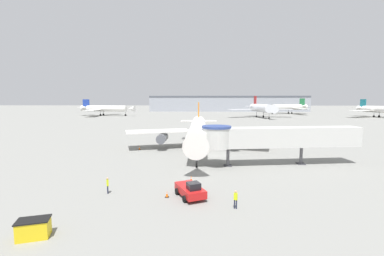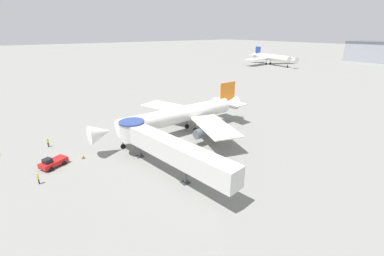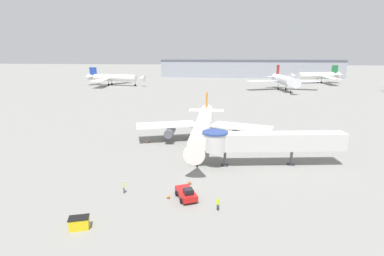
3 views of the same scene
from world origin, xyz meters
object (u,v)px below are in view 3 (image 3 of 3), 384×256
(ground_crew_marshaller, at_px, (124,186))
(background_jet_green_tail, at_px, (317,75))
(main_airplane, at_px, (203,126))
(service_container_yellow, at_px, (79,223))
(background_jet_blue_tail, at_px, (114,78))
(traffic_cone_near_nose, at_px, (190,181))
(traffic_cone_apron_front, at_px, (169,196))
(jet_bridge, at_px, (264,141))
(background_jet_red_tail, at_px, (284,80))
(pushback_tug_red, at_px, (186,193))
(traffic_cone_port_wing, at_px, (149,141))
(ground_crew_wing_walker, at_px, (218,203))

(ground_crew_marshaller, distance_m, background_jet_green_tail, 165.82)
(main_airplane, height_order, service_container_yellow, main_airplane)
(background_jet_blue_tail, bearing_deg, background_jet_green_tail, -66.83)
(traffic_cone_near_nose, bearing_deg, main_airplane, 89.05)
(ground_crew_marshaller, relative_size, background_jet_blue_tail, 0.05)
(service_container_yellow, relative_size, traffic_cone_apron_front, 3.83)
(jet_bridge, xyz_separation_m, background_jet_red_tail, (21.04, 101.45, 1.02))
(background_jet_green_tail, bearing_deg, ground_crew_marshaller, -42.63)
(pushback_tug_red, height_order, background_jet_blue_tail, background_jet_blue_tail)
(service_container_yellow, relative_size, traffic_cone_port_wing, 3.20)
(background_jet_blue_tail, bearing_deg, ground_crew_marshaller, -148.09)
(traffic_cone_apron_front, height_order, background_jet_green_tail, background_jet_green_tail)
(jet_bridge, bearing_deg, background_jet_blue_tail, 112.75)
(background_jet_blue_tail, xyz_separation_m, background_jet_green_tail, (115.51, 25.65, 0.28))
(main_airplane, xyz_separation_m, ground_crew_marshaller, (-8.53, -22.90, -2.80))
(jet_bridge, relative_size, service_container_yellow, 9.74)
(traffic_cone_port_wing, height_order, background_jet_blue_tail, background_jet_blue_tail)
(traffic_cone_near_nose, distance_m, background_jet_blue_tail, 135.31)
(pushback_tug_red, xyz_separation_m, ground_crew_marshaller, (-8.35, 0.63, 0.22))
(main_airplane, relative_size, traffic_cone_near_nose, 41.29)
(ground_crew_marshaller, bearing_deg, background_jet_red_tail, 133.68)
(traffic_cone_near_nose, xyz_separation_m, background_jet_red_tail, (32.13, 110.03, 4.70))
(main_airplane, bearing_deg, ground_crew_wing_walker, -82.10)
(ground_crew_marshaller, xyz_separation_m, ground_crew_wing_walker, (12.37, -3.06, -0.02))
(traffic_cone_port_wing, bearing_deg, ground_crew_marshaller, -83.74)
(traffic_cone_near_nose, height_order, traffic_cone_apron_front, traffic_cone_near_nose)
(jet_bridge, distance_m, ground_crew_marshaller, 23.12)
(traffic_cone_near_nose, xyz_separation_m, background_jet_green_tail, (58.18, 148.16, 4.20))
(pushback_tug_red, height_order, service_container_yellow, pushback_tug_red)
(service_container_yellow, distance_m, background_jet_red_tail, 129.38)
(service_container_yellow, distance_m, ground_crew_marshaller, 8.64)
(background_jet_blue_tail, bearing_deg, ground_crew_wing_walker, -143.92)
(jet_bridge, xyz_separation_m, service_container_yellow, (-21.23, -20.76, -3.41))
(service_container_yellow, xyz_separation_m, background_jet_green_tail, (68.32, 160.33, 3.93))
(traffic_cone_apron_front, xyz_separation_m, ground_crew_wing_walker, (6.28, -2.31, 0.64))
(jet_bridge, height_order, traffic_cone_near_nose, jet_bridge)
(traffic_cone_near_nose, height_order, background_jet_red_tail, background_jet_red_tail)
(pushback_tug_red, xyz_separation_m, service_container_yellow, (-10.27, -7.79, -0.08))
(traffic_cone_apron_front, relative_size, background_jet_red_tail, 0.02)
(service_container_yellow, bearing_deg, ground_crew_wing_walker, 20.56)
(main_airplane, xyz_separation_m, background_jet_green_tail, (57.86, 129.01, 0.83))
(traffic_cone_apron_front, bearing_deg, ground_crew_marshaller, 172.93)
(pushback_tug_red, relative_size, background_jet_green_tail, 0.12)
(pushback_tug_red, height_order, background_jet_green_tail, background_jet_green_tail)
(pushback_tug_red, xyz_separation_m, background_jet_blue_tail, (-57.47, 126.89, 3.57))
(pushback_tug_red, distance_m, background_jet_blue_tail, 139.34)
(traffic_cone_apron_front, bearing_deg, background_jet_red_tail, 73.35)
(ground_crew_wing_walker, bearing_deg, traffic_cone_near_nose, 138.60)
(service_container_yellow, xyz_separation_m, background_jet_blue_tail, (-47.20, 134.68, 3.65))
(main_airplane, distance_m, background_jet_red_tail, 96.30)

